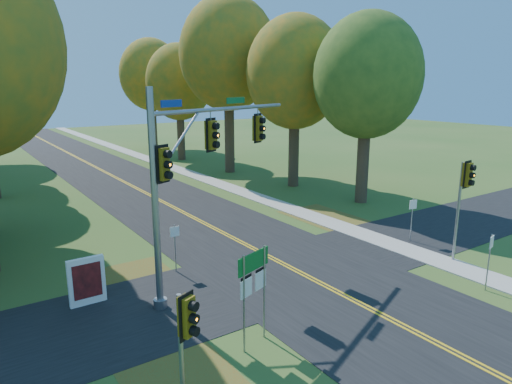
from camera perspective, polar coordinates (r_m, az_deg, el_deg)
ground at (r=19.31m, az=8.48°, el=-11.46°), size 160.00×160.00×0.00m
road_main at (r=19.30m, az=8.48°, el=-11.44°), size 8.00×160.00×0.02m
road_cross at (r=20.68m, az=4.67°, el=-9.60°), size 60.00×6.00×0.02m
centerline_left at (r=19.23m, az=8.26°, el=-11.47°), size 0.10×160.00×0.01m
centerline_right at (r=19.36m, az=8.71°, el=-11.32°), size 0.10×160.00×0.01m
sidewalk_east at (r=23.68m, az=19.67°, el=-7.28°), size 1.60×160.00×0.06m
leaf_patch_w_near at (r=19.37m, az=-14.75°, el=-11.66°), size 4.00×6.00×0.00m
leaf_patch_e at (r=27.79m, az=10.41°, el=-3.73°), size 3.50×8.00×0.00m
tree_e_a at (r=31.97m, az=13.74°, el=13.81°), size 7.20×7.20×12.73m
tree_e_b at (r=36.52m, az=4.93°, el=14.59°), size 7.60×7.60×13.33m
tree_e_c at (r=42.61m, az=-3.44°, el=16.80°), size 8.80×8.80×15.79m
tree_e_d at (r=50.35m, az=-9.57°, el=13.34°), size 7.00×7.00×12.32m
tree_e_e at (r=60.67m, az=-12.96°, el=14.06°), size 7.80×7.80×13.74m
traffic_mast at (r=17.61m, az=-7.54°, el=3.68°), size 8.18×3.77×7.98m
east_signal_pole at (r=22.45m, az=24.67°, el=0.70°), size 0.55×0.64×4.77m
ped_signal_pole at (r=11.41m, az=-8.68°, el=-16.19°), size 0.49×0.59×3.29m
route_sign_cluster at (r=14.24m, az=-0.28°, el=-10.79°), size 1.41×0.53×3.16m
info_kiosk at (r=18.34m, az=-20.40°, el=-10.44°), size 1.33×0.21×1.84m
reg_sign_e_north at (r=25.05m, az=18.96°, el=-2.39°), size 0.43×0.14×2.31m
reg_sign_e_south at (r=20.25m, az=27.22°, el=-6.72°), size 0.44×0.15×2.36m
reg_sign_w at (r=20.14m, az=-10.10°, el=-5.92°), size 0.41×0.07×2.16m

